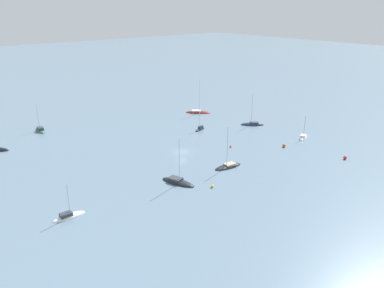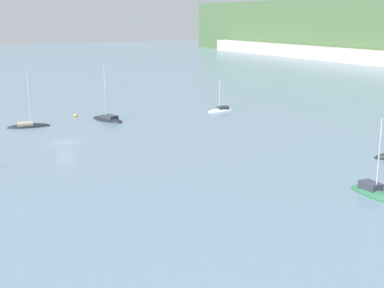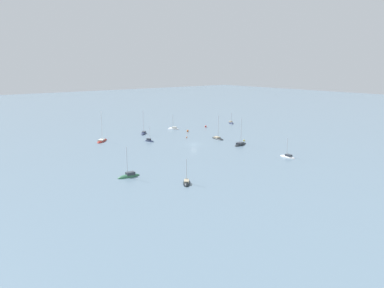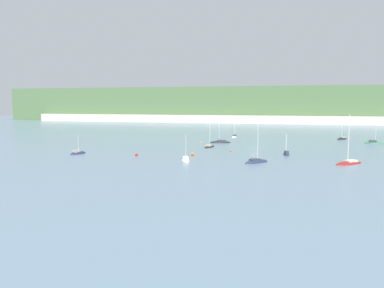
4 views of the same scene
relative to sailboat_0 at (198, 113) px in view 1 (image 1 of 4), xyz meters
name	(u,v)px [view 1 (image 1 of 4)]	position (x,y,z in m)	size (l,w,h in m)	color
ground_plane	(182,152)	(-24.75, 27.14, -0.09)	(600.00, 600.00, 0.00)	slate
sailboat_0	(198,113)	(0.00, 0.00, 0.00)	(7.95, 7.90, 12.53)	maroon
sailboat_1	(178,182)	(-37.97, 38.82, 0.01)	(8.34, 4.93, 10.73)	black
sailboat_2	(252,125)	(-21.47, -3.72, 0.00)	(6.28, 6.66, 10.87)	#232D4C
sailboat_4	(303,138)	(-38.77, -5.40, 0.00)	(4.05, 5.95, 7.31)	silver
sailboat_5	(228,167)	(-39.08, 24.90, 0.00)	(3.44, 7.47, 10.40)	black
sailboat_7	(69,217)	(-36.16, 61.98, 0.02)	(2.04, 5.90, 7.03)	silver
sailboat_8	(200,129)	(-14.54, 11.90, 0.06)	(2.48, 4.76, 6.31)	#232D4C
sailboat_9	(40,131)	(15.27, 48.82, 0.05)	(6.59, 2.51, 9.12)	#2D6647
mooring_buoy_0	(212,186)	(-44.25, 34.73, 0.21)	(0.60, 0.60, 0.60)	yellow
mooring_buoy_1	(345,158)	(-54.17, -0.13, 0.33)	(0.84, 0.84, 0.84)	red
mooring_buoy_2	(231,146)	(-30.57, 15.29, 0.18)	(0.55, 0.55, 0.55)	orange
mooring_buoy_3	(284,145)	(-39.53, 4.40, 0.35)	(0.89, 0.89, 0.89)	orange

